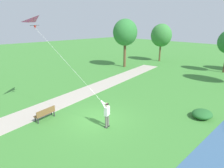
{
  "coord_description": "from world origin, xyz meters",
  "views": [
    {
      "loc": [
        9.58,
        -7.55,
        6.57
      ],
      "look_at": [
        0.64,
        0.94,
        2.61
      ],
      "focal_mm": 30.49,
      "sensor_mm": 36.0,
      "label": 1
    }
  ],
  "objects_px": {
    "person_kite_flyer": "(107,113)",
    "flying_kite": "(40,23)",
    "lakeside_shrub": "(202,114)",
    "tree_horizon_far": "(161,35)",
    "tree_treeline_right": "(125,33)",
    "park_bench_near_walkway": "(45,113)"
  },
  "relations": [
    {
      "from": "person_kite_flyer",
      "to": "flying_kite",
      "type": "bearing_deg",
      "value": -163.84
    },
    {
      "from": "person_kite_flyer",
      "to": "lakeside_shrub",
      "type": "relative_size",
      "value": 1.15
    },
    {
      "from": "flying_kite",
      "to": "tree_horizon_far",
      "type": "xyz_separation_m",
      "value": [
        -5.32,
        23.84,
        -2.06
      ]
    },
    {
      "from": "person_kite_flyer",
      "to": "tree_treeline_right",
      "type": "relative_size",
      "value": 0.25
    },
    {
      "from": "tree_treeline_right",
      "to": "lakeside_shrub",
      "type": "bearing_deg",
      "value": -28.4
    },
    {
      "from": "person_kite_flyer",
      "to": "tree_horizon_far",
      "type": "xyz_separation_m",
      "value": [
        -10.52,
        22.33,
        3.47
      ]
    },
    {
      "from": "person_kite_flyer",
      "to": "tree_treeline_right",
      "type": "distance_m",
      "value": 18.88
    },
    {
      "from": "flying_kite",
      "to": "lakeside_shrub",
      "type": "bearing_deg",
      "value": 39.48
    },
    {
      "from": "person_kite_flyer",
      "to": "flying_kite",
      "type": "distance_m",
      "value": 7.74
    },
    {
      "from": "park_bench_near_walkway",
      "to": "lakeside_shrub",
      "type": "distance_m",
      "value": 11.29
    },
    {
      "from": "person_kite_flyer",
      "to": "flying_kite",
      "type": "xyz_separation_m",
      "value": [
        -5.2,
        -1.51,
        5.53
      ]
    },
    {
      "from": "flying_kite",
      "to": "tree_treeline_right",
      "type": "relative_size",
      "value": 0.8
    },
    {
      "from": "person_kite_flyer",
      "to": "lakeside_shrub",
      "type": "distance_m",
      "value": 7.06
    },
    {
      "from": "flying_kite",
      "to": "lakeside_shrub",
      "type": "relative_size",
      "value": 3.61
    },
    {
      "from": "park_bench_near_walkway",
      "to": "tree_horizon_far",
      "type": "bearing_deg",
      "value": 105.26
    },
    {
      "from": "flying_kite",
      "to": "park_bench_near_walkway",
      "type": "bearing_deg",
      "value": -34.1
    },
    {
      "from": "tree_horizon_far",
      "to": "tree_treeline_right",
      "type": "height_order",
      "value": "tree_treeline_right"
    },
    {
      "from": "park_bench_near_walkway",
      "to": "lakeside_shrub",
      "type": "height_order",
      "value": "park_bench_near_walkway"
    },
    {
      "from": "park_bench_near_walkway",
      "to": "tree_treeline_right",
      "type": "height_order",
      "value": "tree_treeline_right"
    },
    {
      "from": "park_bench_near_walkway",
      "to": "lakeside_shrub",
      "type": "bearing_deg",
      "value": 48.02
    },
    {
      "from": "person_kite_flyer",
      "to": "lakeside_shrub",
      "type": "bearing_deg",
      "value": 57.25
    },
    {
      "from": "person_kite_flyer",
      "to": "tree_horizon_far",
      "type": "bearing_deg",
      "value": 115.24
    }
  ]
}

